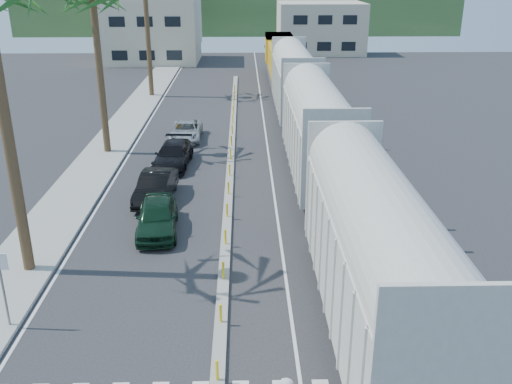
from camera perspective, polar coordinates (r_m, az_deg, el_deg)
ground at (r=18.89m, az=-3.75°, el=-16.61°), size 140.00×140.00×0.00m
sidewalk at (r=42.52m, az=-13.99°, el=5.13°), size 3.00×90.00×0.15m
rails at (r=44.58m, az=4.13°, el=6.40°), size 1.56×100.00×0.06m
median at (r=36.68m, az=-2.55°, el=3.16°), size 0.45×60.00×0.85m
lane_markings at (r=41.61m, az=-5.39°, el=5.22°), size 9.42×90.00×0.01m
freight_train at (r=38.04m, az=5.06°, el=8.19°), size 3.00×60.94×5.85m
street_sign at (r=21.07m, az=-24.12°, el=-7.89°), size 0.60×0.08×3.00m
buildings at (r=87.10m, az=-6.33°, el=16.66°), size 38.00×27.00×10.00m
car_lead at (r=27.09m, az=-9.87°, el=-2.44°), size 2.59×4.89×1.56m
car_second at (r=30.86m, az=-9.99°, el=0.54°), size 2.41×4.87×1.51m
car_third at (r=35.99m, az=-8.30°, el=3.67°), size 2.71×5.31×1.46m
car_rear at (r=41.67m, az=-7.02°, el=6.10°), size 2.17×4.68×1.30m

